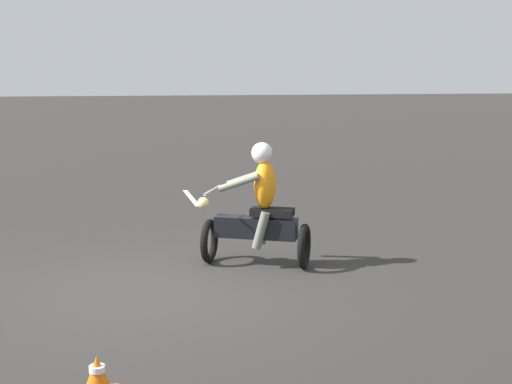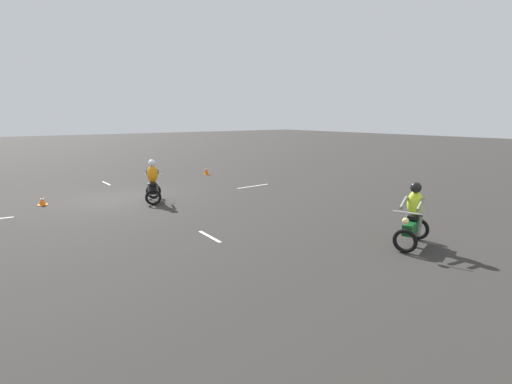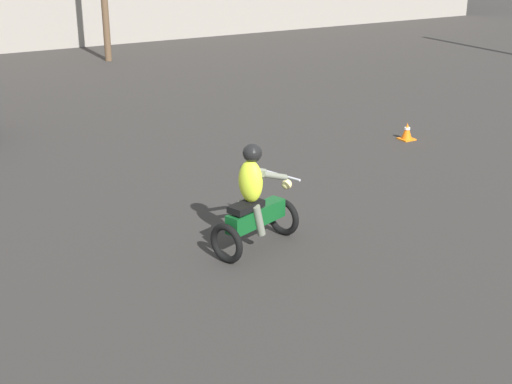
# 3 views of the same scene
# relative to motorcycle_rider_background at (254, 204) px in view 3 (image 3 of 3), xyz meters

# --- Properties ---
(motorcycle_rider_background) EXTENTS (1.55, 1.05, 1.66)m
(motorcycle_rider_background) POSITION_rel_motorcycle_rider_background_xyz_m (0.00, 0.00, 0.00)
(motorcycle_rider_background) COLOR black
(motorcycle_rider_background) RESTS_ON ground
(traffic_cone_near_right) EXTENTS (0.32, 0.32, 0.39)m
(traffic_cone_near_right) POSITION_rel_motorcycle_rider_background_xyz_m (5.88, 3.29, -0.54)
(traffic_cone_near_right) COLOR orange
(traffic_cone_near_right) RESTS_ON ground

